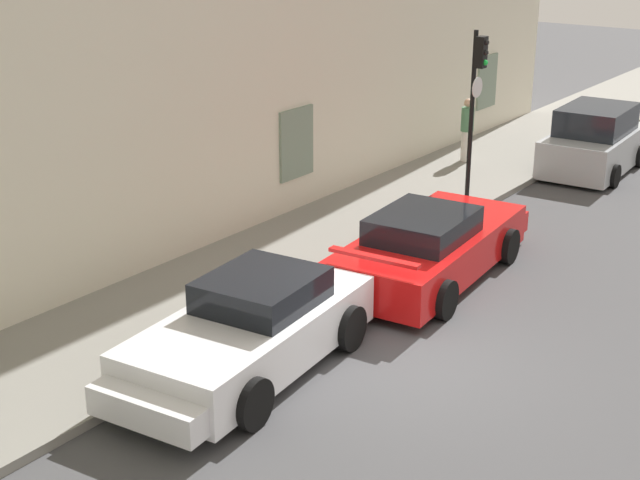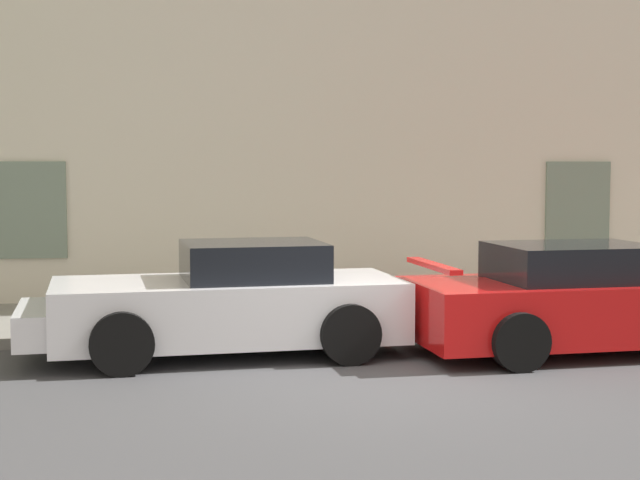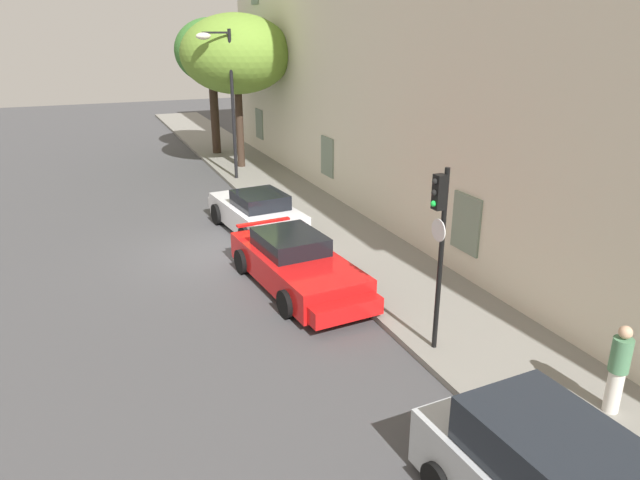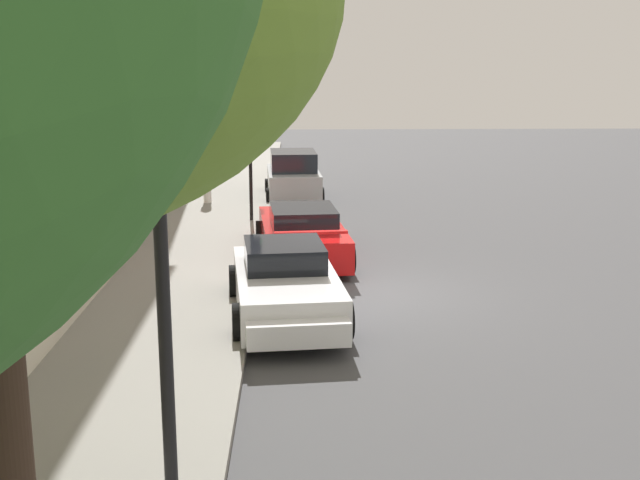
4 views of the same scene
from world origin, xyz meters
The scene contains 4 objects.
ground_plane centered at (0.00, 0.00, 0.00)m, with size 80.00×80.00×0.00m, color #444447.
sidewalk centered at (0.00, 3.87, 0.07)m, with size 60.00×3.16×0.14m, color gray.
sportscar_red_lead centered at (-1.67, 1.65, 0.61)m, with size 4.68×2.37×1.37m.
sportscar_yellow_flank centered at (3.20, 1.34, 0.59)m, with size 5.21×2.39×1.33m.
Camera 2 is at (-1.92, -10.01, 2.31)m, focal length 54.41 mm.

